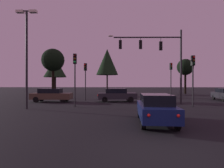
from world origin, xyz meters
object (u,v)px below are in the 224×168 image
parking_lot_lamp_post (27,47)px  car_nearside_lane (156,108)px  traffic_light_far_side (75,69)px  tree_center_horizon (55,67)px  tree_left_far (185,67)px  car_crossing_right (117,95)px  traffic_signal_mast_arm (158,53)px  tree_right_cluster (53,60)px  traffic_light_median (171,74)px  traffic_light_corner_left (193,71)px  car_crossing_left (51,95)px  traffic_light_corner_right (85,74)px  tree_behind_sign (107,62)px

parking_lot_lamp_post → car_nearside_lane: bearing=-29.8°
traffic_light_far_side → tree_center_horizon: 21.50m
tree_left_far → car_crossing_right: bearing=-128.8°
traffic_signal_mast_arm → tree_right_cluster: traffic_signal_mast_arm is taller
traffic_light_median → tree_center_horizon: size_ratio=0.67×
traffic_light_corner_left → tree_left_far: 23.41m
parking_lot_lamp_post → tree_right_cluster: 12.04m
parking_lot_lamp_post → tree_left_far: size_ratio=1.13×
car_nearside_lane → car_crossing_left: size_ratio=1.01×
car_nearside_lane → tree_right_cluster: size_ratio=0.65×
car_nearside_lane → traffic_light_far_side: bearing=130.1°
traffic_light_median → parking_lot_lamp_post: (-14.56, -10.00, 1.72)m
parking_lot_lamp_post → tree_center_horizon: size_ratio=1.12×
traffic_light_corner_left → traffic_light_far_side: (-10.57, -0.38, 0.09)m
traffic_light_median → tree_center_horizon: tree_center_horizon is taller
traffic_light_corner_right → parking_lot_lamp_post: size_ratio=0.57×
traffic_light_median → car_nearside_lane: bearing=-108.5°
traffic_light_median → parking_lot_lamp_post: bearing=-145.5°
tree_left_far → tree_right_cluster: tree_left_far is taller
traffic_light_far_side → tree_right_cluster: tree_right_cluster is taller
tree_right_cluster → traffic_light_far_side: bearing=-62.3°
traffic_light_corner_right → car_crossing_right: 4.73m
traffic_light_far_side → car_crossing_right: bearing=53.7°
traffic_light_corner_right → tree_right_cluster: bearing=142.8°
traffic_signal_mast_arm → tree_center_horizon: traffic_signal_mast_arm is taller
traffic_signal_mast_arm → tree_behind_sign: 21.83m
traffic_light_corner_right → traffic_light_median: bearing=11.1°
tree_center_horizon → car_crossing_right: bearing=-50.9°
car_crossing_right → tree_right_cluster: bearing=149.9°
parking_lot_lamp_post → tree_left_far: parking_lot_lamp_post is taller
car_crossing_right → tree_behind_sign: (-2.03, 18.67, 5.91)m
traffic_light_median → car_nearside_lane: (-5.16, -15.38, -2.60)m
tree_behind_sign → tree_left_far: bearing=-4.3°
car_crossing_right → tree_left_far: tree_left_far is taller
traffic_signal_mast_arm → tree_center_horizon: bearing=133.7°
traffic_light_corner_right → traffic_light_far_side: (0.11, -6.37, 0.11)m
parking_lot_lamp_post → tree_behind_sign: 25.84m
traffic_signal_mast_arm → traffic_light_far_side: bearing=-160.1°
tree_left_far → parking_lot_lamp_post: bearing=-131.7°
parking_lot_lamp_post → tree_left_far: (21.42, 24.02, 0.31)m
traffic_light_far_side → tree_center_horizon: tree_center_horizon is taller
traffic_light_far_side → car_nearside_lane: 9.30m
traffic_light_corner_right → car_crossing_left: (-3.59, -1.73, -2.43)m
parking_lot_lamp_post → tree_center_horizon: parking_lot_lamp_post is taller
parking_lot_lamp_post → traffic_light_corner_left: bearing=7.4°
traffic_signal_mast_arm → car_crossing_left: traffic_signal_mast_arm is taller
traffic_signal_mast_arm → traffic_light_median: bearing=62.5°
traffic_signal_mast_arm → car_crossing_left: size_ratio=1.66×
parking_lot_lamp_post → tree_right_cluster: bearing=98.7°
traffic_light_median → tree_left_far: (6.87, 14.01, 2.03)m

